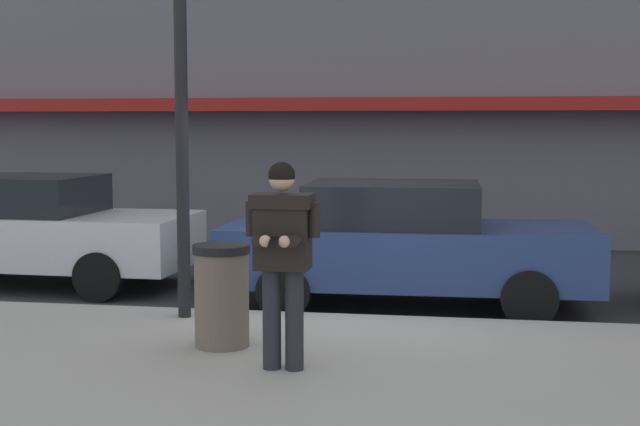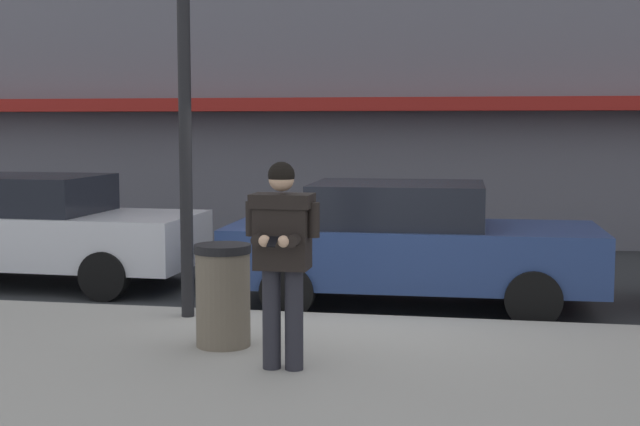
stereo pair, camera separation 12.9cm
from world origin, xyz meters
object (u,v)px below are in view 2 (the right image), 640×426
object	(u,v)px
man_texting_on_phone	(282,243)
trash_bin	(223,295)
parked_sedan_mid	(409,244)
parked_sedan_near	(36,229)
street_lamp_post	(184,41)

from	to	relation	value
man_texting_on_phone	trash_bin	world-z (taller)	man_texting_on_phone
parked_sedan_mid	trash_bin	xyz separation A→B (m)	(-1.54, -2.78, -0.16)
parked_sedan_mid	trash_bin	bearing A→B (deg)	-119.08
parked_sedan_mid	trash_bin	distance (m)	3.18
parked_sedan_near	street_lamp_post	xyz separation A→B (m)	(2.97, -2.20, 2.35)
man_texting_on_phone	street_lamp_post	xyz separation A→B (m)	(-1.50, 1.88, 1.89)
parked_sedan_mid	man_texting_on_phone	xyz separation A→B (m)	(-0.80, -3.48, 0.46)
parked_sedan_mid	man_texting_on_phone	distance (m)	3.60
man_texting_on_phone	street_lamp_post	world-z (taller)	street_lamp_post
man_texting_on_phone	street_lamp_post	distance (m)	3.06
parked_sedan_mid	man_texting_on_phone	size ratio (longest dim) A/B	2.52
parked_sedan_near	street_lamp_post	world-z (taller)	street_lamp_post
parked_sedan_near	street_lamp_post	bearing A→B (deg)	-36.48
man_texting_on_phone	parked_sedan_near	bearing A→B (deg)	137.65
parked_sedan_near	man_texting_on_phone	size ratio (longest dim) A/B	2.52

